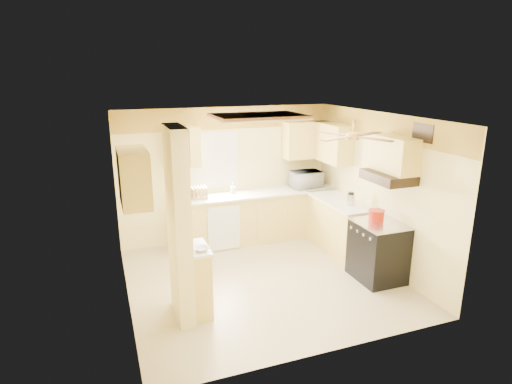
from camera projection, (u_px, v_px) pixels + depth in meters
name	position (u px, v px, depth m)	size (l,w,h in m)	color
floor	(263.00, 280.00, 6.61)	(4.00, 4.00, 0.00)	tan
ceiling	(264.00, 117.00, 5.93)	(4.00, 4.00, 0.00)	white
wall_back	(227.00, 175.00, 7.99)	(4.00, 4.00, 0.00)	#EFDC92
wall_front	(328.00, 252.00, 4.56)	(4.00, 4.00, 0.00)	#EFDC92
wall_left	(122.00, 219.00, 5.61)	(3.80, 3.80, 0.00)	#EFDC92
wall_right	(378.00, 190.00, 6.94)	(3.80, 3.80, 0.00)	#EFDC92
wallpaper_border	(226.00, 118.00, 7.68)	(4.00, 0.02, 0.40)	#FFD54B
partition_column	(179.00, 226.00, 5.33)	(0.20, 0.70, 2.50)	#EFDC92
partition_ledge	(199.00, 281.00, 5.62)	(0.25, 0.55, 0.90)	#DCC367
ledge_top	(197.00, 248.00, 5.49)	(0.28, 0.58, 0.04)	white
lower_cabinets_back	(257.00, 217.00, 8.10)	(3.00, 0.60, 0.90)	#DCC367
lower_cabinets_right	(340.00, 227.00, 7.60)	(0.60, 1.40, 0.90)	#DCC367
countertop_back	(258.00, 193.00, 7.97)	(3.04, 0.64, 0.04)	white
countertop_right	(341.00, 201.00, 7.47)	(0.64, 1.44, 0.04)	white
dishwasher_panel	(224.00, 228.00, 7.58)	(0.58, 0.02, 0.80)	white
window	(214.00, 160.00, 7.81)	(0.92, 0.02, 1.02)	white
upper_cab_back_left	(182.00, 147.00, 7.38)	(0.60, 0.35, 0.70)	#DCC367
upper_cab_back_right	(307.00, 140.00, 8.18)	(0.90, 0.35, 0.70)	#DCC367
upper_cab_right	(332.00, 143.00, 7.85)	(0.35, 1.00, 0.70)	#DCC367
upper_cab_left_wall	(134.00, 177.00, 5.27)	(0.35, 0.75, 0.70)	#DCC367
upper_cab_over_stove	(395.00, 154.00, 6.20)	(0.35, 0.76, 0.52)	#DCC367
stove	(378.00, 251.00, 6.55)	(0.68, 0.77, 0.92)	black
range_hood	(388.00, 177.00, 6.26)	(0.50, 0.76, 0.14)	black
poster_menu	(186.00, 179.00, 5.20)	(0.02, 0.42, 0.57)	black
poster_nashville	(188.00, 229.00, 5.38)	(0.02, 0.42, 0.57)	black
ceiling_light_panel	(258.00, 117.00, 6.43)	(1.35, 0.95, 0.06)	brown
ceiling_fan	(353.00, 136.00, 5.69)	(1.15, 1.15, 0.26)	gold
vent_grate	(423.00, 133.00, 5.84)	(0.02, 0.40, 0.25)	black
microwave	(306.00, 179.00, 8.27)	(0.57, 0.39, 0.32)	white
bowl	(202.00, 249.00, 5.37)	(0.19, 0.19, 0.05)	white
dutch_oven	(376.00, 215.00, 6.52)	(0.24, 0.24, 0.16)	#AE190B
kettle	(351.00, 199.00, 7.17)	(0.15, 0.15, 0.22)	silver
dish_rack	(197.00, 194.00, 7.57)	(0.36, 0.28, 0.20)	tan
utensil_crock	(233.00, 190.00, 7.89)	(0.10, 0.10, 0.19)	white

